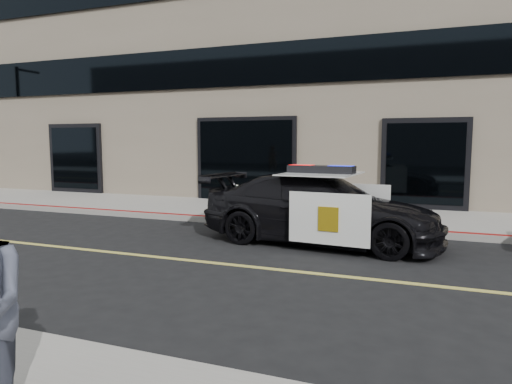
% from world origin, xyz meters
% --- Properties ---
extents(ground, '(120.00, 120.00, 0.00)m').
position_xyz_m(ground, '(0.00, 0.00, 0.00)').
color(ground, black).
rests_on(ground, ground).
extents(sidewalk_n, '(60.00, 3.50, 0.15)m').
position_xyz_m(sidewalk_n, '(0.00, 5.25, 0.07)').
color(sidewalk_n, gray).
rests_on(sidewalk_n, ground).
extents(building_n, '(60.00, 7.00, 12.00)m').
position_xyz_m(building_n, '(0.00, 10.50, 6.00)').
color(building_n, '#756856').
rests_on(building_n, ground).
extents(police_car, '(2.78, 5.21, 1.60)m').
position_xyz_m(police_car, '(2.58, 2.23, 0.72)').
color(police_car, black).
rests_on(police_car, ground).
extents(fire_hydrant, '(0.34, 0.48, 0.76)m').
position_xyz_m(fire_hydrant, '(-0.23, 4.42, 0.51)').
color(fire_hydrant, white).
rests_on(fire_hydrant, sidewalk_n).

